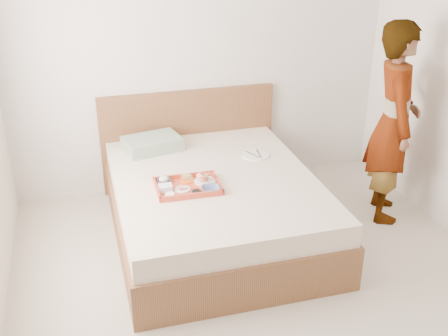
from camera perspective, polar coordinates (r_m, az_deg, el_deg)
name	(u,v)px	position (r m, az deg, el deg)	size (l,w,h in m)	color
ground	(272,307)	(3.85, 5.08, -14.25)	(3.50, 4.00, 0.01)	beige
wall_back	(201,51)	(5.02, -2.45, 12.11)	(3.50, 0.01, 2.60)	silver
bed	(215,206)	(4.45, -0.97, -4.02)	(1.65, 2.00, 0.53)	brown
headboard	(189,139)	(5.21, -3.72, 3.06)	(1.65, 0.06, 0.95)	brown
pillow	(152,144)	(4.85, -7.50, 2.54)	(0.48, 0.32, 0.11)	#92A78C
tray	(188,186)	(4.15, -3.80, -1.88)	(0.49, 0.35, 0.04)	#D2422B
prawn_plate	(205,181)	(4.23, -2.00, -1.37)	(0.17, 0.17, 0.01)	white
navy_bowl_big	(211,189)	(4.08, -1.37, -2.22)	(0.14, 0.14, 0.03)	navy
sauce_dish	(196,192)	(4.05, -2.90, -2.56)	(0.07, 0.07, 0.03)	black
meat_plate	(182,189)	(4.12, -4.37, -2.23)	(0.12, 0.12, 0.01)	white
bread_plate	(187,180)	(4.26, -3.85, -1.24)	(0.12, 0.12, 0.01)	orange
salad_bowl	(164,181)	(4.23, -6.27, -1.36)	(0.11, 0.11, 0.03)	navy
plastic_tub	(165,188)	(4.11, -6.13, -2.06)	(0.10, 0.08, 0.04)	silver
cheese_round	(170,195)	(4.03, -5.64, -2.83)	(0.07, 0.07, 0.02)	white
dinner_plate	(255,155)	(4.71, 3.30, 1.37)	(0.24, 0.24, 0.01)	white
person	(393,123)	(4.75, 17.26, 4.47)	(0.62, 0.41, 1.70)	silver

